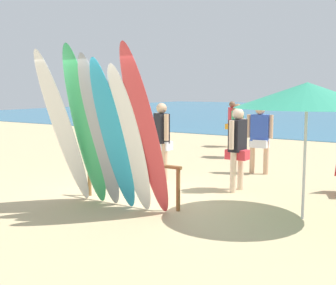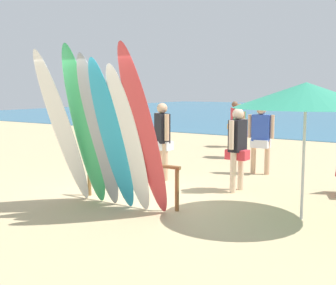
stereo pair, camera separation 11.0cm
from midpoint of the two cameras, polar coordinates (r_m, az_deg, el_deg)
name	(u,v)px [view 2 (the right image)]	position (r m, az deg, el deg)	size (l,w,h in m)	color
ground	(327,134)	(20.79, 19.96, 0.98)	(60.00, 60.00, 0.00)	tan
surfboard_rack	(130,172)	(7.92, -4.52, -3.77)	(2.10, 0.07, 0.77)	brown
surfboard_white_0	(62,129)	(7.85, -13.05, 1.70)	(0.51, 0.06, 2.86)	white
surfboard_green_1	(84,127)	(7.68, -10.32, 2.02)	(0.55, 0.08, 2.86)	#38B266
surfboard_grey_2	(98,132)	(7.48, -8.53, 1.29)	(0.51, 0.08, 2.70)	#999EA3
surfboard_teal_3	(112,137)	(7.19, -6.78, 0.73)	(0.49, 0.08, 2.65)	#289EC6
surfboard_white_4	(128,141)	(7.01, -4.66, 0.16)	(0.49, 0.06, 2.54)	white
surfboard_red_5	(144,133)	(6.77, -2.68, 1.22)	(0.46, 0.07, 2.88)	#D13D42
beachgoer_midbeach	(238,144)	(8.83, 9.30, -0.16)	(0.43, 0.63, 1.66)	beige
beachgoer_near_rack	(234,121)	(15.53, 8.76, 2.79)	(0.41, 0.50, 1.59)	brown
beachgoer_by_water	(261,135)	(10.72, 12.15, 1.00)	(0.61, 0.29, 1.64)	tan
beachgoer_photographing	(239,127)	(13.10, 9.41, 2.01)	(0.49, 0.42, 1.59)	#9E704C
beachgoer_strolling	(162,135)	(9.89, -0.44, 0.91)	(0.56, 0.43, 1.72)	tan
beach_umbrella	(306,95)	(7.07, 17.77, 5.81)	(2.23, 2.23, 2.13)	silver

